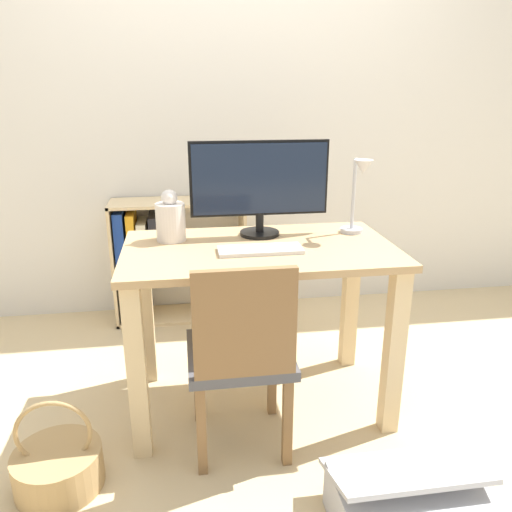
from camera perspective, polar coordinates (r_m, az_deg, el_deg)
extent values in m
plane|color=#CCB284|center=(2.42, 0.37, -16.22)|extent=(10.00, 10.00, 0.00)
cube|color=silver|center=(3.14, -3.02, 17.06)|extent=(8.00, 0.05, 2.60)
cube|color=tan|center=(2.09, 0.41, 0.71)|extent=(1.13, 0.66, 0.03)
cube|color=#D8BC8C|center=(1.99, -13.44, -12.91)|extent=(0.07, 0.07, 0.73)
cube|color=#D8BC8C|center=(2.14, 15.48, -10.63)|extent=(0.07, 0.07, 0.73)
cube|color=#D8BC8C|center=(2.47, -12.52, -6.29)|extent=(0.07, 0.07, 0.73)
cube|color=#D8BC8C|center=(2.59, 10.70, -4.90)|extent=(0.07, 0.07, 0.73)
cylinder|color=black|center=(2.25, 0.41, 2.64)|extent=(0.18, 0.18, 0.02)
cylinder|color=black|center=(2.24, 0.42, 3.91)|extent=(0.04, 0.04, 0.09)
cube|color=black|center=(2.20, 0.40, 8.87)|extent=(0.61, 0.02, 0.33)
cube|color=#192338|center=(2.20, 0.43, 8.84)|extent=(0.59, 0.03, 0.30)
cube|color=silver|center=(2.02, 0.49, 0.71)|extent=(0.34, 0.12, 0.02)
cylinder|color=silver|center=(2.18, -9.73, 3.84)|extent=(0.13, 0.13, 0.16)
sphere|color=silver|center=(2.16, -9.88, 6.58)|extent=(0.07, 0.07, 0.07)
cylinder|color=#B7B7BC|center=(2.33, 10.83, 2.91)|extent=(0.10, 0.10, 0.02)
cylinder|color=#B7B7BC|center=(2.29, 11.08, 6.93)|extent=(0.02, 0.02, 0.31)
cylinder|color=#B7B7BC|center=(2.22, 11.77, 10.63)|extent=(0.01, 0.10, 0.01)
cone|color=#B7B7BC|center=(2.18, 12.18, 9.92)|extent=(0.08, 0.08, 0.06)
cube|color=#4C4C51|center=(1.98, -1.93, -11.11)|extent=(0.40, 0.40, 0.04)
cube|color=brown|center=(1.72, -1.28, -7.77)|extent=(0.36, 0.03, 0.40)
cube|color=brown|center=(1.96, -6.26, -19.12)|extent=(0.04, 0.04, 0.38)
cube|color=brown|center=(1.99, 3.61, -18.34)|extent=(0.04, 0.04, 0.38)
cube|color=brown|center=(2.22, -6.66, -14.03)|extent=(0.04, 0.04, 0.38)
cube|color=brown|center=(2.25, 1.84, -13.44)|extent=(0.04, 0.04, 0.38)
cube|color=#D8BC8C|center=(3.15, -15.78, -0.80)|extent=(0.02, 0.28, 0.75)
cube|color=#D8BC8C|center=(3.14, -1.53, -0.12)|extent=(0.02, 0.28, 0.75)
cube|color=#D8BC8C|center=(3.26, -8.35, -6.57)|extent=(0.80, 0.28, 0.02)
cube|color=#D8BC8C|center=(3.02, -9.00, 6.11)|extent=(0.80, 0.28, 0.02)
cube|color=#D8BC8C|center=(3.12, -8.66, -0.47)|extent=(0.76, 0.28, 0.02)
cube|color=black|center=(3.23, -14.65, -4.84)|extent=(0.05, 0.24, 0.23)
cube|color=navy|center=(3.22, -13.72, -4.68)|extent=(0.05, 0.24, 0.24)
cube|color=beige|center=(3.20, -12.57, -4.03)|extent=(0.07, 0.24, 0.32)
cube|color=navy|center=(3.09, -15.18, 2.18)|extent=(0.06, 0.24, 0.32)
cube|color=orange|center=(3.09, -13.94, 2.15)|extent=(0.05, 0.24, 0.31)
cube|color=beige|center=(3.09, -12.78, 1.71)|extent=(0.05, 0.24, 0.25)
cube|color=black|center=(3.08, -11.58, 2.09)|extent=(0.05, 0.24, 0.29)
cylinder|color=tan|center=(2.09, -21.63, -21.67)|extent=(0.31, 0.31, 0.15)
torus|color=tan|center=(2.00, -22.18, -18.28)|extent=(0.27, 0.02, 0.27)
cube|color=#B2B2B7|center=(1.88, 17.12, -25.86)|extent=(0.48, 0.31, 0.18)
cube|color=#B2B2B7|center=(1.86, 16.55, -22.41)|extent=(0.49, 0.31, 0.12)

